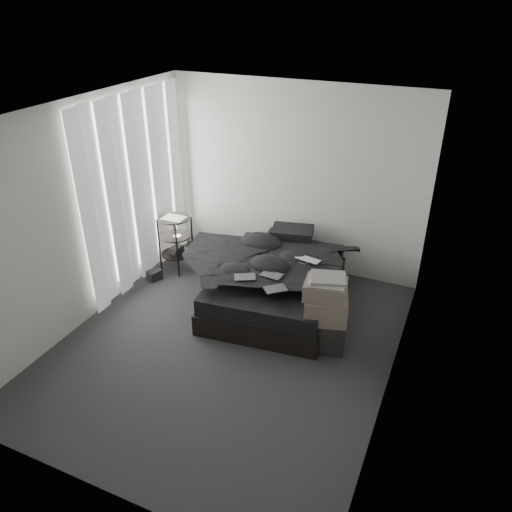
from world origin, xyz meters
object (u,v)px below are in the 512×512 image
at_px(bed, 276,293).
at_px(laptop, 306,256).
at_px(box_lower, 323,332).
at_px(side_stand, 176,244).

relative_size(bed, laptop, 6.24).
xyz_separation_m(bed, box_lower, (0.82, -0.60, 0.05)).
distance_m(laptop, side_stand, 2.01).
bearing_deg(box_lower, laptop, 124.03).
bearing_deg(box_lower, bed, 143.74).
bearing_deg(box_lower, side_stand, 161.07).
relative_size(laptop, side_stand, 0.39).
bearing_deg(side_stand, laptop, -4.39).
height_order(bed, laptop, laptop).
relative_size(bed, box_lower, 3.93).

